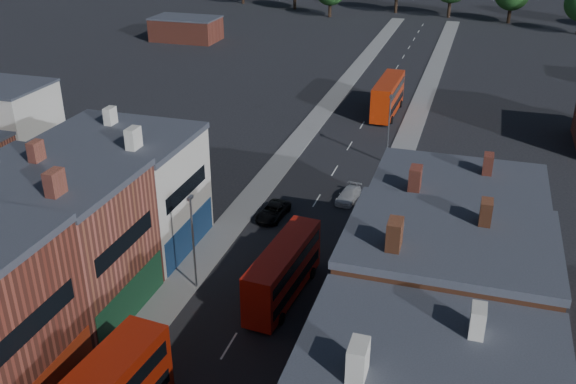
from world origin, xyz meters
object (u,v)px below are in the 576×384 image
Objects in this scene: bus_1 at (283,270)px; car_3 at (348,195)px; car_2 at (273,211)px; ped_1 at (84,374)px; bus_2 at (388,96)px.

car_3 is at bearing 91.00° from bus_1.
bus_1 is 18.31m from car_3.
car_2 is 8.51m from car_3.
car_2 is 1.11× the size of car_3.
car_2 is at bearing 116.81° from bus_1.
car_3 is (1.24, 18.18, -1.79)m from bus_1.
bus_1 reaches higher than car_3.
ped_1 is at bearing -101.36° from car_3.
bus_2 is 2.45× the size of car_2.
car_3 is (0.68, -28.50, -2.08)m from bus_2.
car_3 is at bearing -115.07° from ped_1.
bus_1 is at bearing -62.49° from car_2.
bus_1 is at bearing -87.11° from car_3.
car_3 is at bearing -87.34° from bus_2.
bus_2 reaches higher than car_2.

